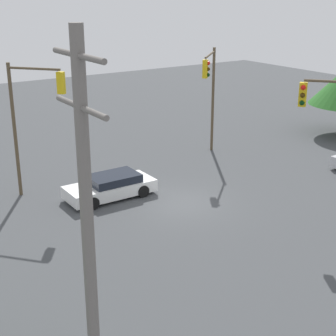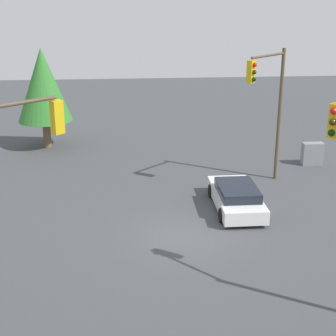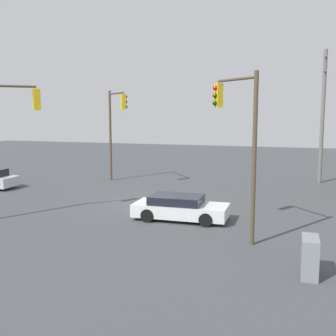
# 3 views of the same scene
# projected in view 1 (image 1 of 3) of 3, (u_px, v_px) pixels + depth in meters

# --- Properties ---
(ground_plane) EXTENTS (80.00, 80.00, 0.00)m
(ground_plane) POSITION_uv_depth(u_px,v_px,m) (182.00, 204.00, 26.05)
(ground_plane) COLOR #424447
(sedan_white) EXTENTS (2.06, 4.65, 1.21)m
(sedan_white) POSITION_uv_depth(u_px,v_px,m) (111.00, 186.00, 26.68)
(sedan_white) COLOR silver
(sedan_white) RESTS_ON ground_plane
(traffic_signal_main) EXTENTS (2.38, 2.15, 6.92)m
(traffic_signal_main) POSITION_uv_depth(u_px,v_px,m) (32.00, 110.00, 25.41)
(traffic_signal_main) COLOR brown
(traffic_signal_main) RESTS_ON ground_plane
(traffic_signal_cross) EXTENTS (2.67, 2.82, 6.79)m
(traffic_signal_cross) POSITION_uv_depth(u_px,v_px,m) (210.00, 85.00, 31.98)
(traffic_signal_cross) COLOR brown
(traffic_signal_cross) RESTS_ON ground_plane
(utility_pole_tall) EXTENTS (2.20, 0.28, 9.71)m
(utility_pole_tall) POSITION_uv_depth(u_px,v_px,m) (88.00, 243.00, 11.03)
(utility_pole_tall) COLOR slate
(utility_pole_tall) RESTS_ON ground_plane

